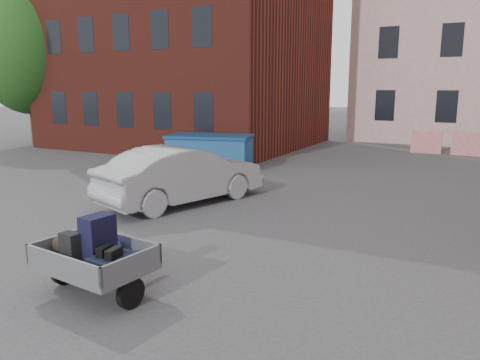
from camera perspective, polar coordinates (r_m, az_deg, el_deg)
The scene contains 8 objects.
ground at distance 9.55m, azimuth -4.59°, elevation -6.95°, with size 120.00×120.00×0.00m, color #38383A.
building_brick at distance 25.19m, azimuth -6.42°, elevation 20.44°, with size 12.00×10.00×14.00m, color #591E16.
far_building at distance 38.71m, azimuth -12.47°, elevation 12.59°, with size 6.00×6.00×8.00m, color maroon.
tree at distance 26.79m, azimuth -24.42°, elevation 15.05°, with size 5.28×5.28×8.30m.
barriers at distance 22.78m, azimuth 26.01°, elevation 3.93°, with size 4.70×0.18×1.00m.
trailer at distance 7.11m, azimuth -17.42°, elevation -8.78°, with size 1.71×1.88×1.20m.
dumpster at distance 17.12m, azimuth -3.69°, elevation 3.42°, with size 3.31×2.27×1.26m.
silver_car at distance 12.20m, azimuth -7.05°, elevation 0.64°, with size 1.57×4.50×1.48m, color #9B9DA2.
Camera 1 is at (4.89, -7.63, 2.99)m, focal length 35.00 mm.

